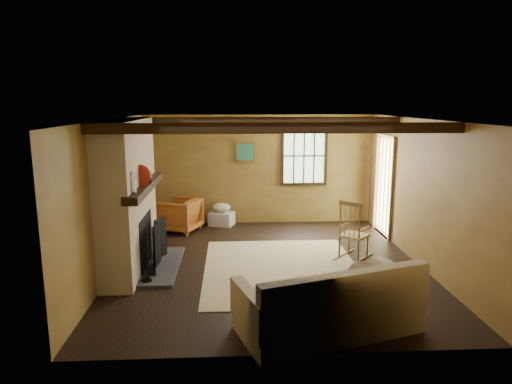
{
  "coord_description": "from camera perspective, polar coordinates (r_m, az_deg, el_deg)",
  "views": [
    {
      "loc": [
        -0.6,
        -7.19,
        2.67
      ],
      "look_at": [
        -0.19,
        0.4,
        1.16
      ],
      "focal_mm": 32.0,
      "sensor_mm": 36.0,
      "label": 1
    }
  ],
  "objects": [
    {
      "name": "room_envelope",
      "position": [
        7.56,
        3.14,
        3.33
      ],
      "size": [
        5.02,
        5.52,
        2.44
      ],
      "color": "olive",
      "rests_on": "ground"
    },
    {
      "name": "laundry_basket",
      "position": [
        10.06,
        -4.32,
        -3.33
      ],
      "size": [
        0.6,
        0.53,
        0.3
      ],
      "primitive_type": "cube",
      "rotation": [
        0.0,
        0.0,
        -0.35
      ],
      "color": "silver",
      "rests_on": "ground"
    },
    {
      "name": "armchair",
      "position": [
        9.67,
        -9.51,
        -2.85
      ],
      "size": [
        0.98,
        0.97,
        0.69
      ],
      "primitive_type": "imported",
      "rotation": [
        0.0,
        0.0,
        -1.96
      ],
      "color": "#BF6026",
      "rests_on": "ground"
    },
    {
      "name": "sofa",
      "position": [
        5.56,
        9.38,
        -14.07
      ],
      "size": [
        2.31,
        1.55,
        0.86
      ],
      "rotation": [
        0.0,
        0.0,
        0.31
      ],
      "color": "beige",
      "rests_on": "ground"
    },
    {
      "name": "firewood_pile",
      "position": [
        10.14,
        -10.5,
        -3.48
      ],
      "size": [
        0.72,
        0.13,
        0.26
      ],
      "color": "brown",
      "rests_on": "ground"
    },
    {
      "name": "fireplace",
      "position": [
        7.53,
        -15.52,
        -1.2
      ],
      "size": [
        1.02,
        2.3,
        2.4
      ],
      "color": "#9F5D3D",
      "rests_on": "ground"
    },
    {
      "name": "rocking_chair",
      "position": [
        8.05,
        12.04,
        -5.13
      ],
      "size": [
        0.79,
        0.82,
        1.04
      ],
      "rotation": [
        0.0,
        0.0,
        2.41
      ],
      "color": "tan",
      "rests_on": "ground"
    },
    {
      "name": "ground",
      "position": [
        7.69,
        1.57,
        -9.1
      ],
      "size": [
        5.5,
        5.5,
        0.0
      ],
      "primitive_type": "plane",
      "color": "black",
      "rests_on": "ground"
    },
    {
      "name": "rug",
      "position": [
        7.52,
        3.23,
        -9.57
      ],
      "size": [
        2.5,
        3.0,
        0.01
      ],
      "primitive_type": "cube",
      "color": "tan",
      "rests_on": "ground"
    },
    {
      "name": "basket_pillow",
      "position": [
        10.0,
        -4.35,
        -1.94
      ],
      "size": [
        0.45,
        0.39,
        0.2
      ],
      "primitive_type": "ellipsoid",
      "rotation": [
        0.0,
        0.0,
        0.18
      ],
      "color": "beige",
      "rests_on": "laundry_basket"
    }
  ]
}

